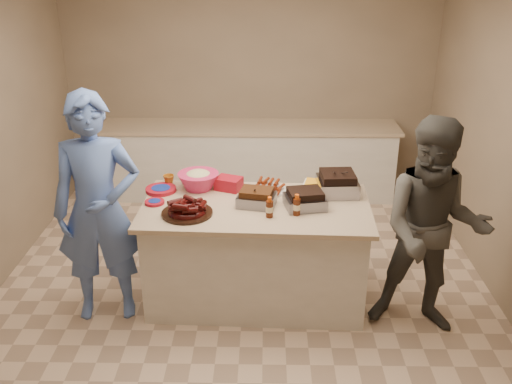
{
  "coord_description": "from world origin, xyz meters",
  "views": [
    {
      "loc": [
        0.19,
        -4.41,
        2.91
      ],
      "look_at": [
        0.12,
        -0.05,
        1.0
      ],
      "focal_mm": 40.0,
      "sensor_mm": 36.0,
      "label": 1
    }
  ],
  "objects_px": {
    "rib_platter": "(187,214)",
    "island": "(256,296)",
    "bbq_bottle_a": "(269,217)",
    "guest_gray": "(420,324)",
    "roasting_pan": "(337,193)",
    "plastic_cup": "(169,185)",
    "mustard_bottle": "(247,200)",
    "bbq_bottle_b": "(296,215)",
    "coleslaw_bowl": "(199,189)",
    "guest_blue": "(111,310)"
  },
  "relations": [
    {
      "from": "rib_platter",
      "to": "island",
      "type": "bearing_deg",
      "value": 17.83
    },
    {
      "from": "island",
      "to": "plastic_cup",
      "type": "distance_m",
      "value": 1.28
    },
    {
      "from": "bbq_bottle_b",
      "to": "plastic_cup",
      "type": "distance_m",
      "value": 1.28
    },
    {
      "from": "rib_platter",
      "to": "coleslaw_bowl",
      "type": "distance_m",
      "value": 0.53
    },
    {
      "from": "roasting_pan",
      "to": "guest_blue",
      "type": "height_order",
      "value": "roasting_pan"
    },
    {
      "from": "bbq_bottle_b",
      "to": "guest_gray",
      "type": "height_order",
      "value": "bbq_bottle_b"
    },
    {
      "from": "island",
      "to": "mustard_bottle",
      "type": "xyz_separation_m",
      "value": [
        -0.08,
        0.1,
        0.9
      ]
    },
    {
      "from": "plastic_cup",
      "to": "guest_gray",
      "type": "xyz_separation_m",
      "value": [
        2.17,
        -0.82,
        -0.9
      ]
    },
    {
      "from": "island",
      "to": "coleslaw_bowl",
      "type": "height_order",
      "value": "coleslaw_bowl"
    },
    {
      "from": "island",
      "to": "plastic_cup",
      "type": "relative_size",
      "value": 19.19
    },
    {
      "from": "bbq_bottle_a",
      "to": "guest_blue",
      "type": "relative_size",
      "value": 0.09
    },
    {
      "from": "roasting_pan",
      "to": "plastic_cup",
      "type": "relative_size",
      "value": 3.37
    },
    {
      "from": "guest_blue",
      "to": "guest_gray",
      "type": "distance_m",
      "value": 2.63
    },
    {
      "from": "roasting_pan",
      "to": "plastic_cup",
      "type": "distance_m",
      "value": 1.51
    },
    {
      "from": "guest_gray",
      "to": "roasting_pan",
      "type": "bearing_deg",
      "value": 147.89
    },
    {
      "from": "bbq_bottle_a",
      "to": "plastic_cup",
      "type": "relative_size",
      "value": 1.74
    },
    {
      "from": "plastic_cup",
      "to": "guest_blue",
      "type": "distance_m",
      "value": 1.21
    },
    {
      "from": "mustard_bottle",
      "to": "coleslaw_bowl",
      "type": "bearing_deg",
      "value": 150.28
    },
    {
      "from": "bbq_bottle_a",
      "to": "guest_gray",
      "type": "distance_m",
      "value": 1.56
    },
    {
      "from": "coleslaw_bowl",
      "to": "guest_blue",
      "type": "distance_m",
      "value": 1.3
    },
    {
      "from": "bbq_bottle_a",
      "to": "guest_gray",
      "type": "height_order",
      "value": "bbq_bottle_a"
    },
    {
      "from": "rib_platter",
      "to": "plastic_cup",
      "type": "bearing_deg",
      "value": 111.65
    },
    {
      "from": "mustard_bottle",
      "to": "guest_gray",
      "type": "xyz_separation_m",
      "value": [
        1.45,
        -0.48,
        -0.9
      ]
    },
    {
      "from": "coleslaw_bowl",
      "to": "mustard_bottle",
      "type": "bearing_deg",
      "value": -29.72
    },
    {
      "from": "mustard_bottle",
      "to": "island",
      "type": "bearing_deg",
      "value": -51.0
    },
    {
      "from": "rib_platter",
      "to": "roasting_pan",
      "type": "distance_m",
      "value": 1.33
    },
    {
      "from": "mustard_bottle",
      "to": "guest_gray",
      "type": "distance_m",
      "value": 1.78
    },
    {
      "from": "coleslaw_bowl",
      "to": "guest_blue",
      "type": "height_order",
      "value": "coleslaw_bowl"
    },
    {
      "from": "roasting_pan",
      "to": "rib_platter",
      "type": "bearing_deg",
      "value": -164.49
    },
    {
      "from": "rib_platter",
      "to": "guest_gray",
      "type": "height_order",
      "value": "rib_platter"
    },
    {
      "from": "island",
      "to": "mustard_bottle",
      "type": "height_order",
      "value": "mustard_bottle"
    },
    {
      "from": "roasting_pan",
      "to": "coleslaw_bowl",
      "type": "height_order",
      "value": "coleslaw_bowl"
    },
    {
      "from": "roasting_pan",
      "to": "coleslaw_bowl",
      "type": "xyz_separation_m",
      "value": [
        -1.22,
        0.09,
        0.0
      ]
    },
    {
      "from": "roasting_pan",
      "to": "plastic_cup",
      "type": "xyz_separation_m",
      "value": [
        -1.5,
        0.17,
        0.0
      ]
    },
    {
      "from": "bbq_bottle_a",
      "to": "mustard_bottle",
      "type": "height_order",
      "value": "bbq_bottle_a"
    },
    {
      "from": "bbq_bottle_b",
      "to": "mustard_bottle",
      "type": "xyz_separation_m",
      "value": [
        -0.41,
        0.27,
        0.0
      ]
    },
    {
      "from": "guest_blue",
      "to": "plastic_cup",
      "type": "bearing_deg",
      "value": 47.36
    },
    {
      "from": "roasting_pan",
      "to": "bbq_bottle_b",
      "type": "bearing_deg",
      "value": -134.48
    },
    {
      "from": "rib_platter",
      "to": "guest_blue",
      "type": "relative_size",
      "value": 0.22
    },
    {
      "from": "rib_platter",
      "to": "guest_gray",
      "type": "bearing_deg",
      "value": -6.17
    },
    {
      "from": "island",
      "to": "roasting_pan",
      "type": "xyz_separation_m",
      "value": [
        0.7,
        0.26,
        0.9
      ]
    },
    {
      "from": "bbq_bottle_a",
      "to": "guest_blue",
      "type": "bearing_deg",
      "value": -179.27
    },
    {
      "from": "plastic_cup",
      "to": "guest_blue",
      "type": "bearing_deg",
      "value": -124.5
    },
    {
      "from": "roasting_pan",
      "to": "bbq_bottle_a",
      "type": "xyz_separation_m",
      "value": [
        -0.59,
        -0.48,
        0.0
      ]
    },
    {
      "from": "island",
      "to": "coleslaw_bowl",
      "type": "xyz_separation_m",
      "value": [
        -0.52,
        0.35,
        0.9
      ]
    },
    {
      "from": "rib_platter",
      "to": "bbq_bottle_b",
      "type": "relative_size",
      "value": 2.34
    },
    {
      "from": "coleslaw_bowl",
      "to": "bbq_bottle_a",
      "type": "relative_size",
      "value": 2.11
    },
    {
      "from": "rib_platter",
      "to": "bbq_bottle_b",
      "type": "height_order",
      "value": "bbq_bottle_b"
    },
    {
      "from": "bbq_bottle_a",
      "to": "guest_gray",
      "type": "bearing_deg",
      "value": -7.65
    },
    {
      "from": "island",
      "to": "bbq_bottle_b",
      "type": "bearing_deg",
      "value": -25.66
    }
  ]
}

